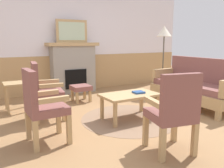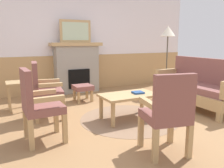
{
  "view_description": "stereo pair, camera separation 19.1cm",
  "coord_description": "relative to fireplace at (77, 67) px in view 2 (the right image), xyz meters",
  "views": [
    {
      "loc": [
        -2.03,
        -3.16,
        1.32
      ],
      "look_at": [
        0.0,
        0.35,
        0.55
      ],
      "focal_mm": 36.34,
      "sensor_mm": 36.0,
      "label": 1
    },
    {
      "loc": [
        -1.86,
        -3.25,
        1.32
      ],
      "look_at": [
        0.0,
        0.35,
        0.55
      ],
      "focal_mm": 36.34,
      "sensor_mm": 36.0,
      "label": 2
    }
  ],
  "objects": [
    {
      "name": "wall_back",
      "position": [
        0.0,
        0.25,
        0.66
      ],
      "size": [
        7.2,
        0.14,
        2.7
      ],
      "color": "white",
      "rests_on": "ground_plane"
    },
    {
      "name": "coffee_table",
      "position": [
        0.11,
        -2.42,
        -0.27
      ],
      "size": [
        0.96,
        0.56,
        0.44
      ],
      "color": "tan",
      "rests_on": "ground_plane"
    },
    {
      "name": "ground_plane",
      "position": [
        0.0,
        -2.35,
        -0.65
      ],
      "size": [
        14.0,
        14.0,
        0.0
      ],
      "primitive_type": "plane",
      "color": "#997047"
    },
    {
      "name": "armchair_near_fireplace",
      "position": [
        -1.17,
        -1.73,
        -0.11
      ],
      "size": [
        0.54,
        0.54,
        0.98
      ],
      "color": "tan",
      "rests_on": "ground_plane"
    },
    {
      "name": "side_table",
      "position": [
        -1.5,
        -0.96,
        -0.22
      ],
      "size": [
        0.44,
        0.44,
        0.55
      ],
      "color": "tan",
      "rests_on": "ground_plane"
    },
    {
      "name": "armchair_front_left",
      "position": [
        -0.15,
        -3.69,
        -0.11
      ],
      "size": [
        0.57,
        0.57,
        0.98
      ],
      "color": "tan",
      "rests_on": "ground_plane"
    },
    {
      "name": "armchair_by_window_left",
      "position": [
        -1.41,
        -2.64,
        -0.11
      ],
      "size": [
        0.49,
        0.49,
        0.98
      ],
      "color": "tan",
      "rests_on": "ground_plane"
    },
    {
      "name": "round_rug",
      "position": [
        0.11,
        -2.42,
        -0.65
      ],
      "size": [
        1.67,
        1.67,
        0.01
      ],
      "primitive_type": "cylinder",
      "color": "#896B51",
      "rests_on": "ground_plane"
    },
    {
      "name": "couch",
      "position": [
        1.71,
        -2.4,
        -0.26
      ],
      "size": [
        0.7,
        1.8,
        0.98
      ],
      "color": "tan",
      "rests_on": "ground_plane"
    },
    {
      "name": "book_on_table",
      "position": [
        0.27,
        -2.45,
        -0.2
      ],
      "size": [
        0.2,
        0.18,
        0.03
      ],
      "primitive_type": "cube",
      "rotation": [
        0.0,
        0.0,
        -0.09
      ],
      "color": "navy",
      "rests_on": "coffee_table"
    },
    {
      "name": "framed_picture",
      "position": [
        0.0,
        0.0,
        0.91
      ],
      "size": [
        0.8,
        0.04,
        0.56
      ],
      "color": "tan",
      "rests_on": "fireplace"
    },
    {
      "name": "floor_lamp_by_couch",
      "position": [
        1.94,
        -1.21,
        0.8
      ],
      "size": [
        0.36,
        0.36,
        1.68
      ],
      "color": "#332D28",
      "rests_on": "ground_plane"
    },
    {
      "name": "fireplace",
      "position": [
        0.0,
        0.0,
        0.0
      ],
      "size": [
        1.3,
        0.44,
        1.28
      ],
      "color": "gray",
      "rests_on": "ground_plane"
    },
    {
      "name": "footstool",
      "position": [
        -0.18,
        -0.94,
        -0.37
      ],
      "size": [
        0.4,
        0.4,
        0.36
      ],
      "color": "tan",
      "rests_on": "ground_plane"
    }
  ]
}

